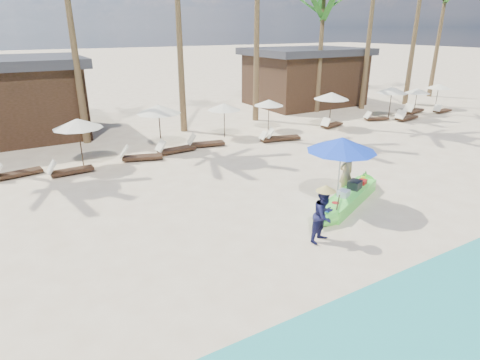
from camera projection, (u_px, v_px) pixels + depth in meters
ground at (305, 240)px, 11.66m from camera, size 240.00×240.00×0.00m
wet_sand_strip at (472, 352)px, 7.63m from camera, size 240.00×4.50×0.01m
green_canoe at (349, 197)px, 13.99m from camera, size 5.31×2.65×0.72m
tourist at (346, 173)px, 14.52m from camera, size 0.64×0.43×1.70m
vendor_green at (324, 215)px, 11.36m from camera, size 0.92×0.80×1.62m
blue_umbrella at (342, 144)px, 13.05m from camera, size 2.29×2.29×2.47m
resort_parasol_4 at (77, 123)px, 17.13m from camera, size 2.10×2.10×2.16m
lounger_4_left at (16, 172)px, 16.50m from camera, size 1.85×0.81×0.61m
lounger_4_right at (69, 170)px, 16.78m from camera, size 1.82×0.61×0.61m
resort_parasol_5 at (158, 109)px, 19.70m from camera, size 2.19×2.19×2.26m
lounger_5_left at (139, 156)px, 18.55m from camera, size 1.99×1.14×0.65m
resort_parasol_6 at (224, 107)px, 21.97m from camera, size 1.85×1.85×1.91m
lounger_6_left at (174, 149)px, 19.65m from camera, size 1.97×0.71×0.66m
lounger_6_right at (204, 143)px, 20.68m from camera, size 1.98×0.96×0.65m
resort_parasol_7 at (269, 103)px, 23.62m from camera, size 1.76×1.76×1.81m
lounger_7_left at (281, 137)px, 21.82m from camera, size 1.97×1.11×0.64m
lounger_7_right at (273, 138)px, 21.64m from camera, size 1.71×0.77×0.56m
resort_parasol_8 at (332, 96)px, 23.96m from camera, size 2.11×2.11×2.17m
lounger_8_left at (331, 124)px, 24.69m from camera, size 1.81×0.91×0.59m
resort_parasol_9 at (392, 90)px, 26.55m from camera, size 2.05×2.05×2.11m
lounger_9_left at (375, 118)px, 26.50m from camera, size 1.72×0.99×0.56m
lounger_9_right at (405, 117)px, 26.64m from camera, size 1.77×0.74×0.58m
resort_parasol_10 at (417, 91)px, 28.05m from camera, size 1.76×1.76×1.82m
lounger_10_left at (406, 117)px, 26.52m from camera, size 2.06×0.88×0.68m
lounger_10_right at (413, 110)px, 28.67m from camera, size 2.08×0.97×0.68m
resort_parasol_11 at (439, 86)px, 30.00m from camera, size 1.80×1.80×1.86m
lounger_11_left at (442, 110)px, 28.92m from camera, size 1.72×0.62×0.57m
palm_6 at (323, 7)px, 26.91m from camera, size 2.08×2.08×8.51m
pavilion_east at (305, 76)px, 31.60m from camera, size 8.80×6.60×4.30m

